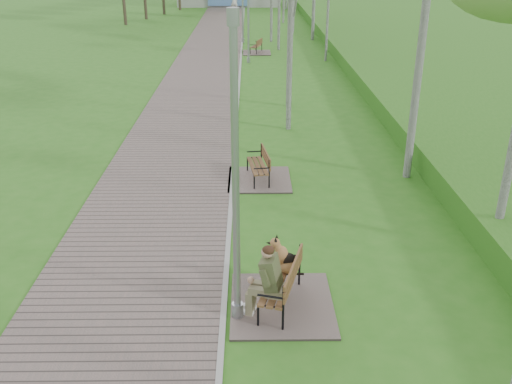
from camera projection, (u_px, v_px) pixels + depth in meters
ground at (226, 274)px, 10.78m from camera, size 120.00×120.00×0.00m
walkway at (208, 60)px, 30.45m from camera, size 3.50×67.00×0.04m
kerb at (241, 60)px, 30.46m from camera, size 0.10×67.00×0.05m
embankment at (474, 65)px, 29.23m from camera, size 14.00×70.00×1.60m
bench_main at (277, 286)px, 9.63m from camera, size 1.76×1.95×1.53m
bench_second at (258, 174)px, 14.96m from camera, size 1.63×1.81×1.00m
bench_third at (256, 50)px, 32.34m from camera, size 1.56×1.74×0.96m
lamp_post_near at (236, 191)px, 8.58m from camera, size 0.19×0.19×4.96m
lamp_post_second at (248, 21)px, 28.96m from camera, size 0.17×0.17×4.51m
lamp_post_third at (243, 6)px, 34.87m from camera, size 0.18×0.18×4.74m
pedestrian_near at (234, 2)px, 51.49m from camera, size 0.75×0.60×1.78m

